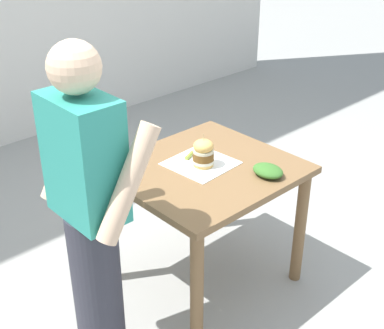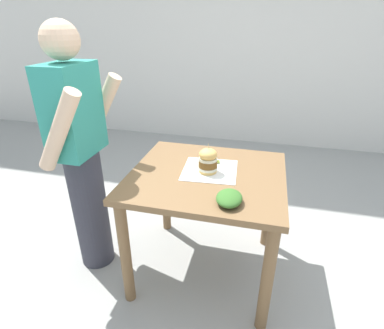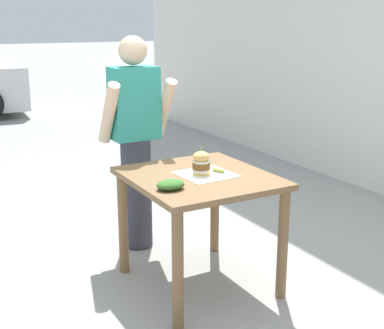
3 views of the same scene
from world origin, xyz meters
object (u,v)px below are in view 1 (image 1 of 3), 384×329
pickle_spear (190,155)px  side_salad (268,171)px  diner_across_table (91,216)px  patio_table (205,188)px  sandwich (204,153)px

pickle_spear → side_salad: side_salad is taller
pickle_spear → diner_across_table: size_ratio=0.05×
patio_table → sandwich: 0.22m
patio_table → diner_across_table: size_ratio=0.58×
sandwich → side_salad: (-0.32, -0.18, -0.05)m
patio_table → pickle_spear: size_ratio=11.31×
sandwich → diner_across_table: size_ratio=0.11×
sandwich → diner_across_table: bearing=98.4°
pickle_spear → side_salad: bearing=-159.4°
sandwich → patio_table: bearing=164.9°
side_salad → patio_table: bearing=30.6°
pickle_spear → patio_table: bearing=175.2°
pickle_spear → diner_across_table: 0.87m
patio_table → diner_across_table: bearing=97.4°
side_salad → sandwich: bearing=28.8°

